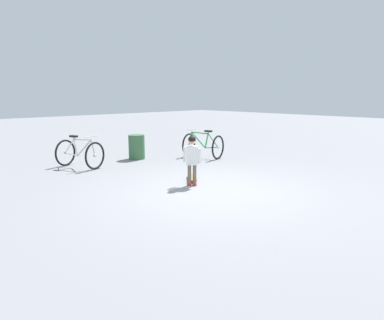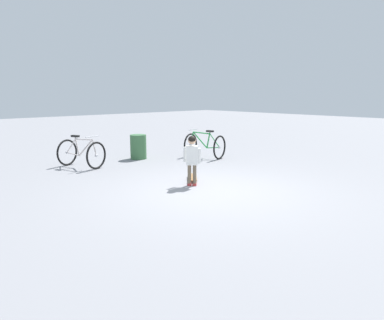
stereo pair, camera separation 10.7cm
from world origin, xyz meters
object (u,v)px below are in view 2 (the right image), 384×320
at_px(skateboard, 192,177).
at_px(bicycle_near, 205,145).
at_px(bicycle_mid, 81,153).
at_px(child_person, 192,155).
at_px(trash_bin, 138,147).

xyz_separation_m(skateboard, bicycle_near, (2.20, 1.83, 0.32)).
relative_size(skateboard, bicycle_mid, 0.51).
distance_m(child_person, bicycle_near, 3.37).
relative_size(skateboard, bicycle_near, 0.53).
bearing_deg(bicycle_near, skateboard, -140.32).
bearing_deg(bicycle_mid, skateboard, -68.68).
distance_m(skateboard, bicycle_mid, 3.25).
bearing_deg(trash_bin, skateboard, -101.85).
bearing_deg(skateboard, trash_bin, 78.15).
xyz_separation_m(skateboard, trash_bin, (0.64, 3.04, 0.30)).
height_order(skateboard, trash_bin, trash_bin).
distance_m(bicycle_near, bicycle_mid, 3.58).
relative_size(skateboard, trash_bin, 0.90).
bearing_deg(bicycle_mid, trash_bin, 0.92).
relative_size(child_person, trash_bin, 1.48).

